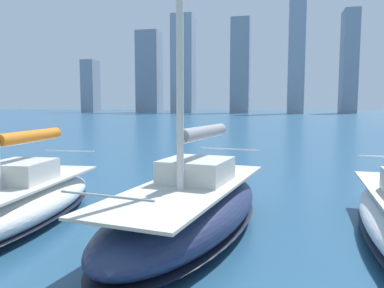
% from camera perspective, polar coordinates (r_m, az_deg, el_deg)
% --- Properties ---
extents(city_skyline, '(172.09, 21.75, 50.10)m').
position_cam_1_polar(city_skyline, '(163.91, 9.46, 11.37)').
color(city_skyline, gray).
rests_on(city_skyline, ground).
extents(sailboat_grey, '(3.71, 7.64, 11.65)m').
position_cam_1_polar(sailboat_grey, '(8.96, -0.29, -9.39)').
color(sailboat_grey, navy).
rests_on(sailboat_grey, ground).
extents(sailboat_orange, '(2.81, 7.27, 9.18)m').
position_cam_1_polar(sailboat_orange, '(10.70, -25.56, -7.93)').
color(sailboat_orange, white).
rests_on(sailboat_orange, ground).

